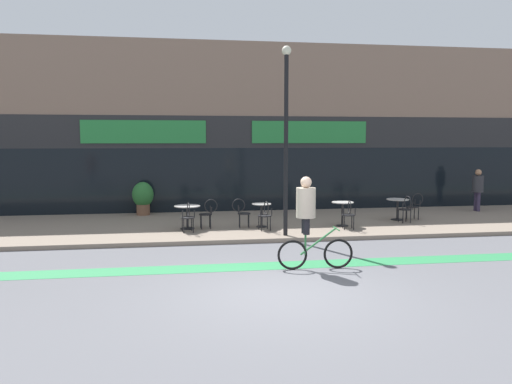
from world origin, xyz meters
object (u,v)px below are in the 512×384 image
object	(u,v)px
bistro_table_0	(187,212)
cafe_chair_1_near	(265,213)
cafe_chair_0_near	(188,215)
cafe_chair_0_side	(208,212)
bistro_table_3	(398,205)
cafe_chair_3_near	(406,207)
planter_pot	(143,197)
bistro_table_1	(262,211)
pedestrian_near_end	(478,186)
cafe_chair_1_side	(242,211)
cafe_chair_2_near	(349,213)
cyclist_1	(308,216)
bistro_table_2	(343,209)
cafe_chair_3_side	(415,204)
lamp_post	(286,128)

from	to	relation	value
bistro_table_0	cafe_chair_1_near	distance (m)	2.39
cafe_chair_0_near	cafe_chair_0_side	bearing A→B (deg)	-52.34
bistro_table_3	cafe_chair_3_near	world-z (taller)	cafe_chair_3_near
planter_pot	bistro_table_1	bearing A→B (deg)	-39.20
pedestrian_near_end	cafe_chair_0_side	bearing A→B (deg)	11.26
bistro_table_0	cafe_chair_1_side	xyz separation A→B (m)	(1.67, -0.01, -0.00)
bistro_table_1	bistro_table_3	distance (m)	4.83
cafe_chair_1_side	cafe_chair_2_near	xyz separation A→B (m)	(3.16, -0.85, 0.00)
cafe_chair_1_near	cyclist_1	bearing A→B (deg)	175.12
cafe_chair_1_side	bistro_table_0	bearing A→B (deg)	-176.76
cafe_chair_0_side	cafe_chair_1_side	size ratio (longest dim) A/B	1.00
bistro_table_3	cafe_chair_0_near	world-z (taller)	cafe_chair_0_near
bistro_table_3	cafe_chair_0_side	bearing A→B (deg)	-174.25
bistro_table_3	cafe_chair_0_near	xyz separation A→B (m)	(-7.06, -1.28, 0.00)
planter_pot	cyclist_1	distance (m)	8.87
cafe_chair_0_side	cafe_chair_0_near	bearing A→B (deg)	43.35
cafe_chair_0_near	bistro_table_2	bearing A→B (deg)	-93.22
cafe_chair_1_side	planter_pot	distance (m)	4.48
cafe_chair_0_side	cyclist_1	world-z (taller)	cyclist_1
cyclist_1	planter_pot	bearing A→B (deg)	119.51
bistro_table_3	cafe_chair_3_side	size ratio (longest dim) A/B	0.83
cafe_chair_1_near	cafe_chair_1_side	size ratio (longest dim) A/B	1.00
planter_pot	cyclist_1	xyz separation A→B (m)	(4.08, -7.87, 0.40)
cafe_chair_0_side	cafe_chair_2_near	size ratio (longest dim) A/B	1.00
bistro_table_0	planter_pot	xyz separation A→B (m)	(-1.54, 3.11, 0.14)
cafe_chair_3_side	cyclist_1	distance (m)	7.49
cafe_chair_0_side	cafe_chair_3_side	distance (m)	7.10
bistro_table_3	bistro_table_2	bearing A→B (deg)	-158.50
bistro_table_1	cyclist_1	world-z (taller)	cyclist_1
cyclist_1	cafe_chair_2_near	bearing A→B (deg)	61.71
cafe_chair_2_near	planter_pot	xyz separation A→B (m)	(-6.37, 3.97, 0.15)
bistro_table_2	bistro_table_3	bearing A→B (deg)	21.50
cafe_chair_3_side	cafe_chair_3_near	bearing A→B (deg)	43.53
cafe_chair_2_near	lamp_post	bearing A→B (deg)	113.99
cafe_chair_1_side	bistro_table_2	bearing A→B (deg)	-0.47
cafe_chair_1_near	planter_pot	world-z (taller)	planter_pot
cafe_chair_3_side	bistro_table_2	bearing A→B (deg)	15.24
cafe_chair_1_side	pedestrian_near_end	bearing A→B (deg)	16.88
cafe_chair_1_side	lamp_post	distance (m)	3.10
cafe_chair_3_side	planter_pot	distance (m)	9.56
cafe_chair_1_near	cyclist_1	xyz separation A→B (m)	(0.24, -4.12, 0.55)
cafe_chair_0_side	pedestrian_near_end	size ratio (longest dim) A/B	0.57
cafe_chair_0_near	pedestrian_near_end	distance (m)	11.36
bistro_table_3	cafe_chair_0_side	size ratio (longest dim) A/B	0.83
bistro_table_2	cafe_chair_2_near	size ratio (longest dim) A/B	0.85
cyclist_1	cafe_chair_3_near	bearing A→B (deg)	48.57
planter_pot	pedestrian_near_end	distance (m)	12.58
bistro_table_2	lamp_post	bearing A→B (deg)	-149.88
planter_pot	lamp_post	xyz separation A→B (m)	(4.29, -4.56, 2.38)
bistro_table_2	cafe_chair_1_side	xyz separation A→B (m)	(-3.17, 0.22, -0.03)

